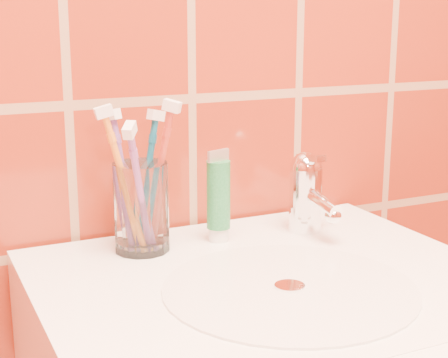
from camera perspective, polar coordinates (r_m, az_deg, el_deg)
glass_tumbler at (r=0.93m, az=-6.90°, el=-2.35°), size 0.09×0.09×0.12m
toothpaste_tube at (r=0.96m, az=-0.46°, el=-1.65°), size 0.04×0.03×0.13m
faucet at (r=1.01m, az=6.94°, el=-0.88°), size 0.05×0.11×0.12m
toothbrush_0 at (r=0.93m, az=-8.26°, el=-0.24°), size 0.08×0.11×0.21m
toothbrush_1 at (r=0.92m, az=-5.49°, el=0.17°), size 0.11×0.11×0.22m
toothbrush_2 at (r=0.94m, az=-6.45°, el=-0.10°), size 0.10×0.09×0.20m
toothbrush_3 at (r=0.88m, az=-6.99°, el=-1.07°), size 0.14×0.16×0.21m
toothbrush_4 at (r=0.90m, az=-8.26°, el=-0.28°), size 0.08×0.08×0.21m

